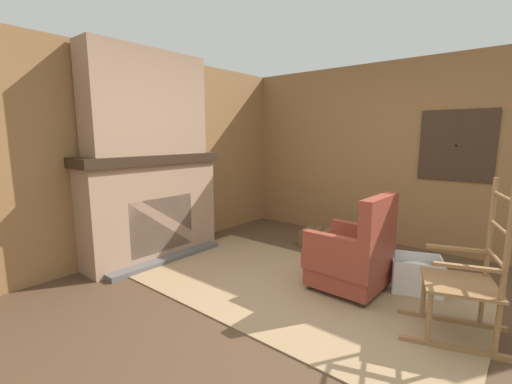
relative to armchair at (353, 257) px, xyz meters
name	(u,v)px	position (x,y,z in m)	size (l,w,h in m)	color
ground_plane	(310,315)	(-0.08, -0.68, -0.35)	(14.00, 14.00, 0.00)	#4C3523
wood_panel_wall_left	(139,156)	(-2.61, -0.68, 0.91)	(0.06, 5.60, 2.54)	olive
wood_panel_wall_back	(409,155)	(-0.06, 1.85, 0.92)	(5.60, 0.09, 2.54)	olive
fireplace_hearth	(153,207)	(-2.35, -0.68, 0.29)	(0.63, 1.81, 1.30)	#9E7A60
chimney_breast	(147,103)	(-2.37, -0.68, 1.56)	(0.37, 1.51, 1.22)	#9E7A60
area_rug	(290,286)	(-0.52, -0.32, -0.35)	(3.44, 1.87, 0.01)	#997A56
armchair	(353,257)	(0.00, 0.00, 0.00)	(0.70, 0.66, 0.98)	brown
rocking_chair	(466,286)	(0.99, -0.23, 0.07)	(0.90, 0.69, 1.22)	olive
firewood_stack	(316,237)	(-0.98, 1.01, -0.23)	(0.45, 0.37, 0.25)	brown
laundry_basket	(416,274)	(0.49, 0.42, -0.18)	(0.57, 0.52, 0.34)	white
oil_lamp_vase	(108,149)	(-2.41, -1.17, 1.02)	(0.10, 0.10, 0.22)	#B24C42
storage_case	(173,149)	(-2.41, -0.30, 1.00)	(0.14, 0.27, 0.11)	black
decorative_plate_on_mantel	(147,144)	(-2.43, -0.67, 1.07)	(0.07, 0.26, 0.25)	gold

